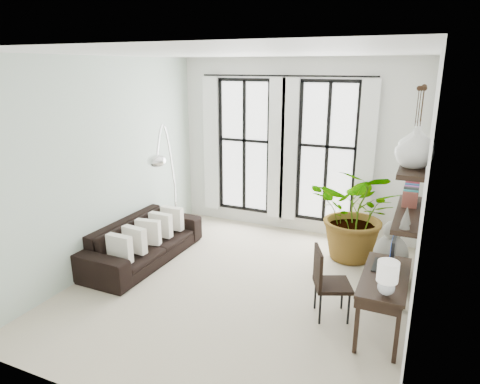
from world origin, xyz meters
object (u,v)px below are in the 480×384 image
Objects in this scene: desk at (384,280)px; desk_chair at (326,279)px; arc_lamp at (165,153)px; plant at (358,214)px; buddha at (390,258)px; sofa at (144,241)px.

desk is 1.33× the size of desk_chair.
desk_chair is 0.42× the size of arc_lamp.
plant is 1.61× the size of buddha.
desk is 0.56× the size of arc_lamp.
plant reaches higher than desk_chair.
buddha is at bearing -77.84° from sofa.
plant is at bearing 130.88° from buddha.
arc_lamp reaches higher than desk_chair.
sofa is 3.79m from buddha.
plant is 1.89m from desk_chair.
sofa is at bearing -99.92° from arc_lamp.
sofa is 1.44× the size of plant.
desk reaches higher than buddha.
plant is 0.97m from buddha.
sofa is 2.32× the size of buddha.
desk is at bearing -30.24° from desk_chair.
desk_chair is (3.07, -0.44, 0.19)m from sofa.
arc_lamp is (-2.96, 1.02, 1.15)m from desk_chair.
desk reaches higher than desk_chair.
desk_chair is (-0.68, 0.08, -0.16)m from desk.
arc_lamp reaches higher than plant.
desk is 1.26× the size of buddha.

